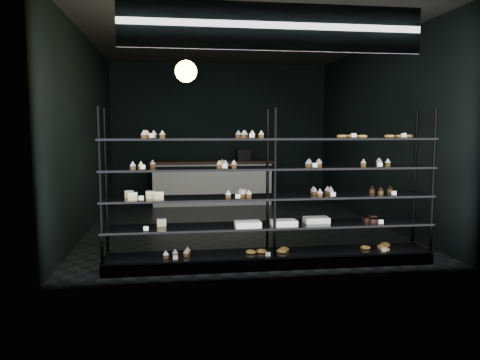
% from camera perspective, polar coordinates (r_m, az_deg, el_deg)
% --- Properties ---
extents(room, '(5.01, 6.01, 3.20)m').
position_cam_1_polar(room, '(8.02, -0.29, 5.67)').
color(room, black).
rests_on(room, ground).
extents(display_shelf, '(4.00, 0.50, 1.91)m').
position_cam_1_polar(display_shelf, '(5.71, 3.55, -4.27)').
color(display_shelf, black).
rests_on(display_shelf, room).
extents(signage, '(3.30, 0.05, 0.50)m').
position_cam_1_polar(signage, '(5.26, 4.20, 18.12)').
color(signage, '#0C1B3C').
rests_on(signage, room).
extents(pendant_lamp, '(0.29, 0.29, 0.88)m').
position_cam_1_polar(pendant_lamp, '(6.54, -6.60, 13.03)').
color(pendant_lamp, black).
rests_on(pendant_lamp, room).
extents(service_counter, '(2.72, 0.65, 1.23)m').
position_cam_1_polar(service_counter, '(10.55, -3.38, -0.24)').
color(service_counter, beige).
rests_on(service_counter, room).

